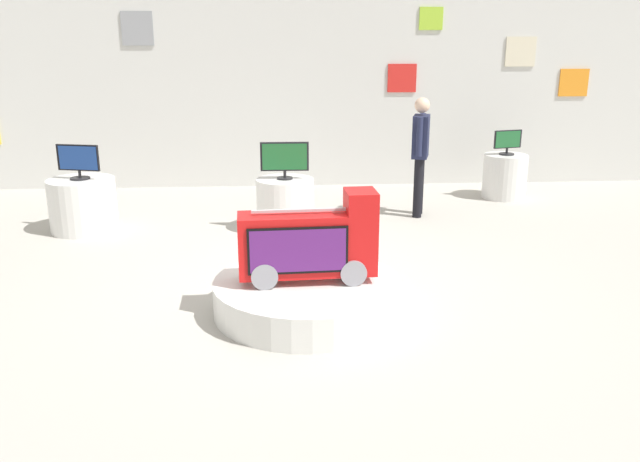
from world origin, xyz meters
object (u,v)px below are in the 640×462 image
main_display_pedestal (308,296)px  tv_on_center_rear (285,158)px  tv_on_right_rear (508,142)px  display_pedestal_right_rear (505,176)px  shopper_browsing_near_truck (420,148)px  display_pedestal_center_rear (285,205)px  display_pedestal_left_rear (83,205)px  novelty_firetruck_tv (310,245)px  tv_on_left_rear (78,160)px

main_display_pedestal → tv_on_center_rear: 2.66m
tv_on_right_rear → display_pedestal_right_rear: bearing=76.4°
shopper_browsing_near_truck → display_pedestal_center_rear: bearing=-161.9°
tv_on_right_rear → shopper_browsing_near_truck: bearing=-148.7°
display_pedestal_left_rear → tv_on_center_rear: tv_on_center_rear is taller
display_pedestal_left_rear → tv_on_right_rear: (5.85, 1.36, 0.52)m
novelty_firetruck_tv → display_pedestal_left_rear: size_ratio=1.46×
shopper_browsing_near_truck → tv_on_right_rear: bearing=31.3°
tv_on_center_rear → display_pedestal_right_rear: 3.70m
tv_on_right_rear → main_display_pedestal: bearing=-127.9°
tv_on_left_rear → shopper_browsing_near_truck: size_ratio=0.34×
tv_on_left_rear → tv_on_center_rear: tv_on_center_rear is taller
main_display_pedestal → tv_on_center_rear: bearing=93.7°
main_display_pedestal → tv_on_center_rear: size_ratio=2.80×
novelty_firetruck_tv → display_pedestal_right_rear: bearing=52.4°
display_pedestal_center_rear → tv_on_right_rear: 3.69m
tv_on_left_rear → tv_on_center_rear: 2.53m
tv_on_left_rear → display_pedestal_right_rear: (5.85, 1.36, -0.56)m
novelty_firetruck_tv → display_pedestal_left_rear: 3.85m
display_pedestal_left_rear → tv_on_center_rear: 2.60m
main_display_pedestal → tv_on_left_rear: size_ratio=3.12×
novelty_firetruck_tv → shopper_browsing_near_truck: 3.55m
display_pedestal_right_rear → shopper_browsing_near_truck: 1.87m
display_pedestal_right_rear → tv_on_right_rear: tv_on_right_rear is taller
novelty_firetruck_tv → tv_on_left_rear: (-2.71, 2.71, 0.27)m
tv_on_left_rear → display_pedestal_center_rear: tv_on_left_rear is taller
tv_on_left_rear → display_pedestal_left_rear: bearing=103.4°
display_pedestal_center_rear → tv_on_center_rear: bearing=-89.2°
display_pedestal_center_rear → shopper_browsing_near_truck: (1.81, 0.59, 0.60)m
tv_on_left_rear → shopper_browsing_near_truck: shopper_browsing_near_truck is taller
display_pedestal_center_rear → tv_on_left_rear: bearing=176.5°
main_display_pedestal → display_pedestal_center_rear: 2.56m
shopper_browsing_near_truck → display_pedestal_right_rear: bearing=31.4°
shopper_browsing_near_truck → display_pedestal_left_rear: bearing=-174.3°
novelty_firetruck_tv → tv_on_right_rear: size_ratio=2.74×
novelty_firetruck_tv → display_pedestal_left_rear: bearing=135.0°
display_pedestal_left_rear → display_pedestal_center_rear: 2.53m
tv_on_center_rear → tv_on_right_rear: size_ratio=1.35×
display_pedestal_left_rear → tv_on_left_rear: bearing=-76.6°
display_pedestal_center_rear → tv_on_right_rear: tv_on_right_rear is taller
tv_on_left_rear → display_pedestal_right_rear: tv_on_left_rear is taller
tv_on_left_rear → display_pedestal_right_rear: 6.03m
novelty_firetruck_tv → tv_on_center_rear: tv_on_center_rear is taller
display_pedestal_right_rear → tv_on_center_rear: bearing=-155.4°
main_display_pedestal → shopper_browsing_near_truck: shopper_browsing_near_truck is taller
tv_on_center_rear → tv_on_right_rear: bearing=24.5°
display_pedestal_right_rear → shopper_browsing_near_truck: (-1.51, -0.92, 0.60)m
tv_on_center_rear → display_pedestal_right_rear: (3.32, 1.52, -0.59)m
display_pedestal_center_rear → display_pedestal_left_rear: bearing=176.5°
display_pedestal_left_rear → display_pedestal_right_rear: (5.85, 1.36, 0.00)m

